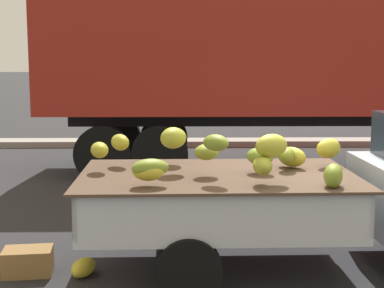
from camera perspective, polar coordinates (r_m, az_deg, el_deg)
ground at (r=7.01m, az=13.53°, el=-11.17°), size 220.00×220.00×0.00m
curb_strip at (r=15.87m, az=5.20°, el=0.16°), size 80.00×0.80×0.16m
semi_trailer at (r=12.44m, az=13.68°, el=9.12°), size 12.01×2.71×3.95m
fallen_banana_bunch_near_tailgate at (r=6.46m, az=-10.63°, el=-11.85°), size 0.33×0.43×0.19m
produce_crate at (r=6.64m, az=-15.85°, el=-11.07°), size 0.56×0.42×0.28m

